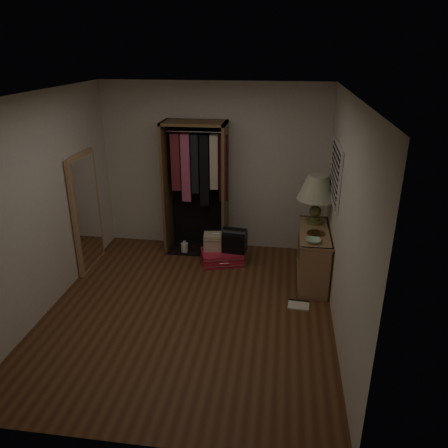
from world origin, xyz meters
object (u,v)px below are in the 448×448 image
Objects in this scene: open_wardrobe at (198,177)px; pink_suitcase at (222,257)px; floor_mirror at (87,212)px; black_bag at (235,239)px; train_case at (216,241)px; console_bookshelf at (313,253)px; table_lamp at (317,189)px; white_jug at (185,248)px.

pink_suitcase is (0.43, -0.43, -1.11)m from open_wardrobe.
floor_mirror is 4.47× the size of black_bag.
open_wardrobe is 5.24× the size of train_case.
open_wardrobe is 2.82× the size of pink_suitcase.
open_wardrobe reaches higher than console_bookshelf.
floor_mirror is at bearing -163.18° from black_bag.
open_wardrobe is 1.10m from black_bag.
floor_mirror reaches higher than black_bag.
floor_mirror is at bearing -179.13° from console_bookshelf.
floor_mirror is (-3.24, -0.05, 0.46)m from console_bookshelf.
black_bag is at bearing 176.32° from table_lamp.
table_lamp reaches higher than train_case.
train_case reaches higher than pink_suitcase.
floor_mirror reaches higher than train_case.
pink_suitcase is at bearing -44.65° from open_wardrobe.
console_bookshelf is 1.18m from black_bag.
white_jug is at bearing -140.46° from open_wardrobe.
black_bag is (-1.13, 0.33, -0.01)m from console_bookshelf.
pink_suitcase is (1.92, 0.34, -0.75)m from floor_mirror.
open_wardrobe reaches higher than floor_mirror.
black_bag is at bearing -13.96° from train_case.
black_bag is at bearing -6.68° from pink_suitcase.
floor_mirror is 1.61m from white_jug.
train_case is at bearing 12.86° from floor_mirror.
floor_mirror is 2.09m from pink_suitcase.
open_wardrobe is at bearing 157.65° from console_bookshelf.
train_case is 0.57× the size of table_lamp.
floor_mirror is 2.19m from black_bag.
open_wardrobe is 1.71m from floor_mirror.
table_lamp is (0.01, 0.25, 0.86)m from console_bookshelf.
black_bag reaches higher than train_case.
pink_suitcase is at bearing 178.31° from table_lamp.
train_case is at bearing -47.49° from open_wardrobe.
white_jug is (-0.21, -0.17, -1.12)m from open_wardrobe.
white_jug is at bearing 25.16° from floor_mirror.
train_case is at bearing 165.68° from console_bookshelf.
table_lamp is 3.43× the size of white_jug.
console_bookshelf is 1.38m from pink_suitcase.
table_lamp is (1.14, -0.07, 0.87)m from black_bag.
table_lamp reaches higher than pink_suitcase.
pink_suitcase is 1.86× the size of train_case.
table_lamp reaches higher than black_bag.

